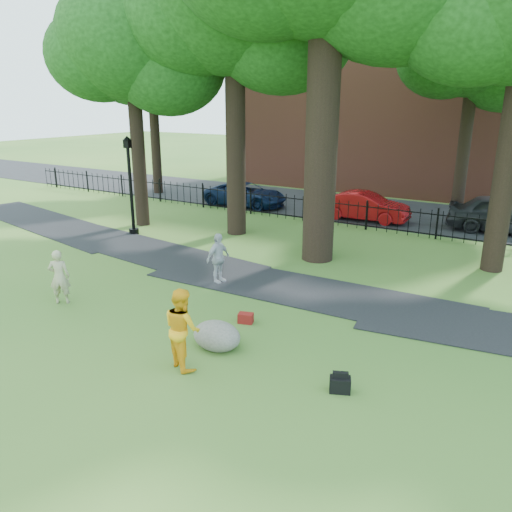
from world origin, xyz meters
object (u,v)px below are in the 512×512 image
Objects in this scene: man at (182,328)px; lamppost at (131,187)px; woman at (59,277)px; boulder at (217,334)px; red_sedan at (365,206)px.

man is 0.43× the size of lamppost.
lamppost is at bearing -97.32° from woman.
boulder is 11.22m from lamppost.
woman is 0.88× the size of man.
man is at bearing -50.17° from lamppost.
woman is at bearing -178.17° from boulder.
lamppost reaches higher than woman.
red_sedan is (-1.45, 15.07, -0.21)m from man.
red_sedan is at bearing -60.27° from man.
lamppost is (-9.05, 6.42, 1.66)m from boulder.
man reaches higher than woman.
woman is 5.28m from boulder.
lamppost reaches higher than man.
woman reaches higher than red_sedan.
boulder is 14.10m from red_sedan.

